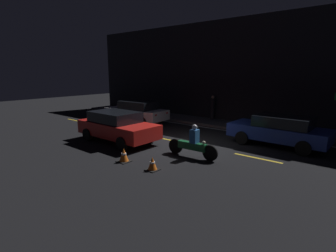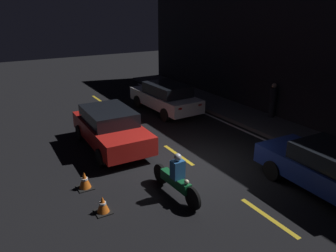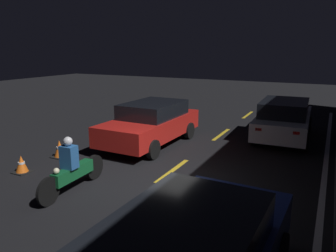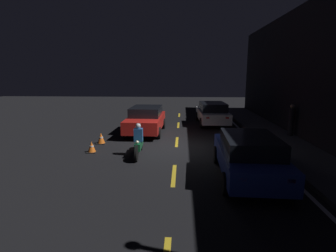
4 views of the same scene
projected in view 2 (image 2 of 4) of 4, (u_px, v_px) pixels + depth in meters
ground_plane at (193, 165)px, 11.54m from camera, size 56.00×56.00×0.00m
raised_curb at (294, 135)px, 14.02m from camera, size 28.00×2.22×0.16m
building_front at (326, 53)px, 13.44m from camera, size 28.00×0.30×6.95m
lane_dash_a at (98, 99)px, 19.61m from camera, size 2.00×0.14×0.01m
lane_dash_b at (129, 121)px, 15.98m from camera, size 2.00×0.14×0.01m
lane_dash_c at (178, 155)px, 12.34m from camera, size 2.00×0.14×0.01m
lane_dash_d at (268, 217)px, 8.71m from camera, size 2.00×0.14×0.01m
lane_solid_kerb at (272, 143)px, 13.40m from camera, size 25.20×0.14×0.01m
sedan_white at (165, 97)px, 17.15m from camera, size 4.60×2.06×1.51m
taxi_red at (110, 127)px, 12.84m from camera, size 4.43×2.08×1.51m
sedan_blue at (333, 170)px, 9.56m from camera, size 4.52×2.06×1.46m
motorcycle at (176, 178)px, 9.54m from camera, size 2.32×0.37×1.40m
traffic_cone_near at (85, 180)px, 10.02m from camera, size 0.48×0.48×0.55m
traffic_cone_mid at (103, 205)px, 8.84m from camera, size 0.44×0.44×0.50m
pedestrian at (273, 100)px, 15.77m from camera, size 0.34×0.34×1.68m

